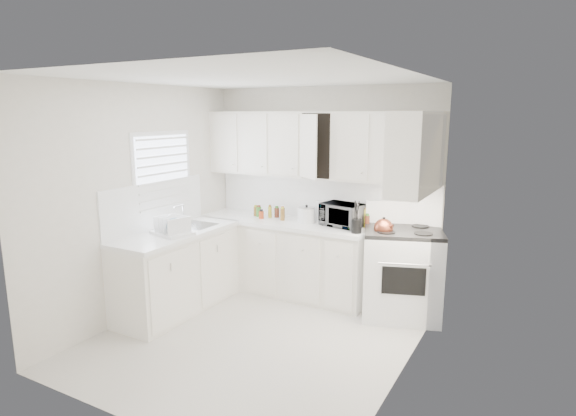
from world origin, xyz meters
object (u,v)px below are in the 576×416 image
Objects in this scene: stove at (402,261)px; microwave at (343,212)px; rice_cooker at (307,214)px; utensil_crock at (357,217)px; dish_rack at (172,224)px; tea_kettle at (384,227)px.

stove reaches higher than microwave.
utensil_crock is at bearing -12.59° from rice_cooker.
microwave is (-0.77, 0.09, 0.47)m from stove.
stove is at bearing 4.20° from microwave.
stove is 0.90m from microwave.
dish_rack reaches higher than rice_cooker.
stove is 0.48m from tea_kettle.
tea_kettle is at bearing -8.35° from rice_cooker.
rice_cooker is (-0.46, -0.04, -0.06)m from microwave.
dish_rack reaches higher than tea_kettle.
rice_cooker is 1.63m from dish_rack.
microwave is at bearing 54.31° from dish_rack.
microwave is 0.46m from rice_cooker.
rice_cooker is at bearing 164.59° from utensil_crock.
utensil_crock is at bearing -156.75° from tea_kettle.
dish_rack is at bearing -129.21° from tea_kettle.
tea_kettle is at bearing -157.27° from stove.
microwave reaches higher than dish_rack.
tea_kettle is 0.64m from microwave.
microwave is at bearing 8.23° from rice_cooker.
utensil_crock is at bearing -30.98° from microwave.
microwave is 1.29× the size of utensil_crock.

